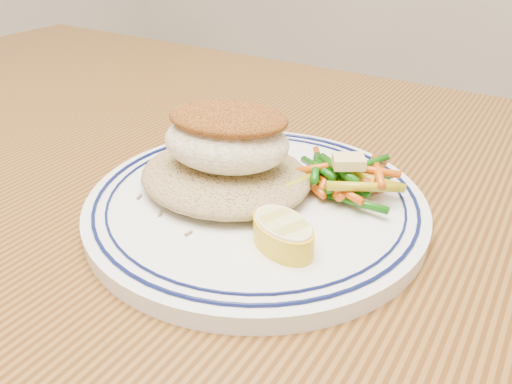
% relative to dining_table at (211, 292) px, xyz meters
% --- Properties ---
extents(dining_table, '(1.50, 0.90, 0.75)m').
position_rel_dining_table_xyz_m(dining_table, '(0.00, 0.00, 0.00)').
color(dining_table, '#4F2E0F').
rests_on(dining_table, ground).
extents(plate, '(0.29, 0.29, 0.02)m').
position_rel_dining_table_xyz_m(plate, '(0.04, 0.02, 0.11)').
color(plate, white).
rests_on(plate, dining_table).
extents(rice_pilaf, '(0.15, 0.13, 0.03)m').
position_rel_dining_table_xyz_m(rice_pilaf, '(0.01, 0.02, 0.13)').
color(rice_pilaf, olive).
rests_on(rice_pilaf, plate).
extents(fish_fillet, '(0.12, 0.10, 0.05)m').
position_rel_dining_table_xyz_m(fish_fillet, '(0.01, 0.02, 0.16)').
color(fish_fillet, white).
rests_on(fish_fillet, rice_pilaf).
extents(vegetable_pile, '(0.10, 0.10, 0.03)m').
position_rel_dining_table_xyz_m(vegetable_pile, '(0.10, 0.06, 0.13)').
color(vegetable_pile, '#CE500A').
rests_on(vegetable_pile, plate).
extents(butter_pat, '(0.03, 0.03, 0.01)m').
position_rel_dining_table_xyz_m(butter_pat, '(0.10, 0.06, 0.14)').
color(butter_pat, '#EBD572').
rests_on(butter_pat, vegetable_pile).
extents(lemon_wedge, '(0.07, 0.07, 0.02)m').
position_rel_dining_table_xyz_m(lemon_wedge, '(0.09, -0.03, 0.12)').
color(lemon_wedge, yellow).
rests_on(lemon_wedge, plate).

